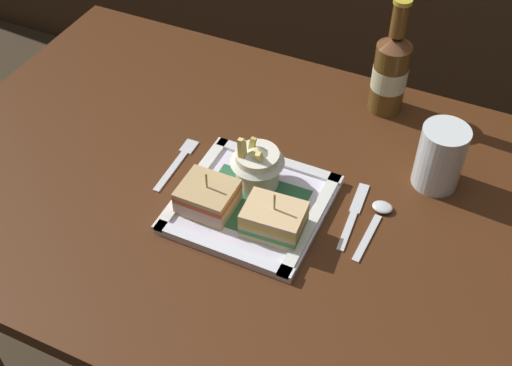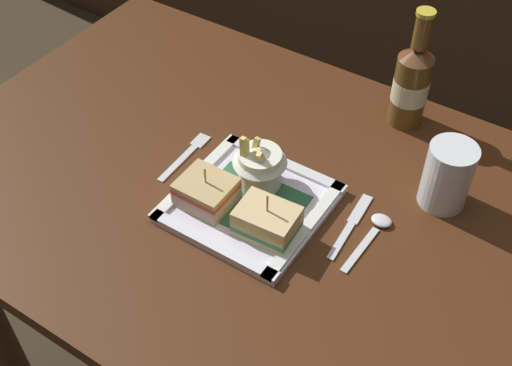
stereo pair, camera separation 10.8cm
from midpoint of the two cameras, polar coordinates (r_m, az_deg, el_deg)
The scene contains 10 objects.
dining_table at distance 1.25m, azimuth 3.05°, elevation -6.29°, with size 1.23×0.79×0.75m.
square_plate at distance 1.10m, azimuth 2.20°, elevation -1.91°, with size 0.24×0.24×0.02m.
sandwich_half_left at distance 1.08m, azimuth -1.49°, elevation -0.92°, with size 0.09×0.08×0.08m.
sandwich_half_right at distance 1.04m, azimuth 3.96°, elevation -3.47°, with size 0.10×0.08×0.08m.
fries_cup at distance 1.09m, azimuth 3.16°, elevation 1.62°, with size 0.09×0.09×0.10m.
beer_bottle at distance 1.25m, azimuth 15.84°, elevation 8.29°, with size 0.07×0.07×0.24m.
water_glass at distance 1.13m, azimuth 18.91°, elevation 0.19°, with size 0.08×0.08×0.12m.
fork at distance 1.19m, azimuth -3.46°, elevation 2.40°, with size 0.02×0.14×0.00m.
knife at distance 1.09m, azimuth 11.16°, elevation -3.60°, with size 0.03×0.16×0.00m.
spoon at distance 1.09m, azimuth 13.20°, elevation -4.04°, with size 0.04×0.14×0.01m.
Camera 2 is at (0.41, -0.66, 1.56)m, focal length 45.94 mm.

